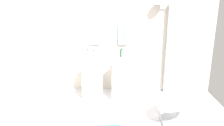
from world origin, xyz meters
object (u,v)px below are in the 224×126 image
object	(u,v)px
coffee_mug	(135,126)
soap_bottle_grey	(88,54)
pedestal_sink_left	(93,77)
pedestal_sink_right	(122,78)
soap_bottle_black	(121,53)
soap_bottle_green	(122,53)
shower_column	(168,48)
soap_bottle_clear	(94,54)
towel_rack	(35,82)
lounge_chair	(179,103)

from	to	relation	value
coffee_mug	soap_bottle_grey	bearing A→B (deg)	130.36
pedestal_sink_left	pedestal_sink_right	bearing A→B (deg)	0.00
pedestal_sink_left	soap_bottle_grey	xyz separation A→B (m)	(-0.07, -0.07, 0.54)
soap_bottle_grey	soap_bottle_black	xyz separation A→B (m)	(0.70, 0.19, -0.01)
soap_bottle_green	soap_bottle_grey	xyz separation A→B (m)	(-0.71, -0.19, 0.01)
soap_bottle_green	soap_bottle_black	distance (m)	0.02
shower_column	soap_bottle_clear	bearing A→B (deg)	-162.86
coffee_mug	soap_bottle_green	xyz separation A→B (m)	(-0.25, 1.33, 0.95)
pedestal_sink_right	shower_column	size ratio (longest dim) A/B	0.50
pedestal_sink_right	soap_bottle_black	distance (m)	0.55
pedestal_sink_left	soap_bottle_black	size ratio (longest dim) A/B	5.53
coffee_mug	soap_bottle_clear	xyz separation A→B (m)	(-0.83, 1.12, 0.95)
soap_bottle_green	soap_bottle_clear	bearing A→B (deg)	-160.17
soap_bottle_clear	shower_column	bearing A→B (deg)	17.14
towel_rack	soap_bottle_green	bearing A→B (deg)	31.05
coffee_mug	soap_bottle_black	bearing A→B (deg)	101.48
pedestal_sink_right	soap_bottle_clear	distance (m)	0.80
shower_column	lounge_chair	size ratio (longest dim) A/B	1.90
towel_rack	soap_bottle_black	xyz separation A→B (m)	(1.55, 0.94, 0.37)
towel_rack	coffee_mug	bearing A→B (deg)	-12.08
lounge_chair	soap_bottle_green	world-z (taller)	soap_bottle_green
pedestal_sink_right	soap_bottle_grey	xyz separation A→B (m)	(-0.72, -0.07, 0.54)
lounge_chair	soap_bottle_black	bearing A→B (deg)	134.53
pedestal_sink_right	soap_bottle_grey	distance (m)	0.91
coffee_mug	soap_bottle_green	bearing A→B (deg)	100.78
towel_rack	soap_bottle_green	size ratio (longest dim) A/B	5.14
coffee_mug	soap_bottle_clear	size ratio (longest dim) A/B	0.46
shower_column	towel_rack	bearing A→B (deg)	-154.73
lounge_chair	coffee_mug	size ratio (longest dim) A/B	12.26
soap_bottle_clear	pedestal_sink_right	bearing A→B (deg)	8.67
coffee_mug	soap_bottle_grey	distance (m)	1.77
soap_bottle_clear	soap_bottle_green	bearing A→B (deg)	19.83
towel_rack	soap_bottle_black	world-z (taller)	soap_bottle_black
shower_column	coffee_mug	distance (m)	2.09
soap_bottle_clear	soap_bottle_black	xyz separation A→B (m)	(0.56, 0.21, -0.00)
lounge_chair	soap_bottle_black	world-z (taller)	soap_bottle_black
lounge_chair	towel_rack	size ratio (longest dim) A/B	1.14
soap_bottle_green	pedestal_sink_left	bearing A→B (deg)	-169.39
coffee_mug	soap_bottle_clear	world-z (taller)	soap_bottle_clear
pedestal_sink_left	towel_rack	size ratio (longest dim) A/B	1.07
pedestal_sink_right	coffee_mug	size ratio (longest dim) A/B	11.54
shower_column	soap_bottle_clear	size ratio (longest dim) A/B	10.73
coffee_mug	soap_bottle_black	distance (m)	1.66
pedestal_sink_left	shower_column	world-z (taller)	shower_column
soap_bottle_clear	lounge_chair	bearing A→B (deg)	-27.76
lounge_chair	soap_bottle_clear	size ratio (longest dim) A/B	5.65
coffee_mug	pedestal_sink_left	bearing A→B (deg)	126.38
towel_rack	pedestal_sink_left	bearing A→B (deg)	41.62
soap_bottle_grey	coffee_mug	bearing A→B (deg)	-49.64
lounge_chair	soap_bottle_grey	bearing A→B (deg)	153.71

